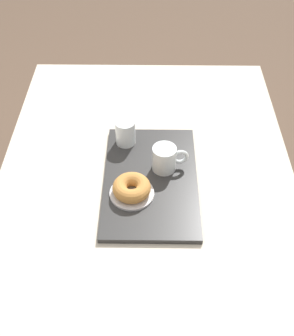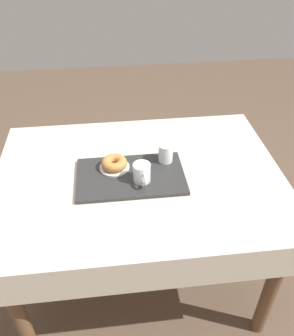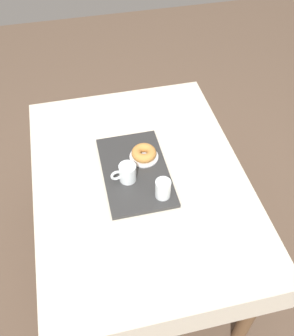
# 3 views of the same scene
# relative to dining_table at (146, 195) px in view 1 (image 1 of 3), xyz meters

# --- Properties ---
(ground_plane) EXTENTS (6.00, 6.00, 0.00)m
(ground_plane) POSITION_rel_dining_table_xyz_m (0.00, 0.00, -0.62)
(ground_plane) COLOR brown
(dining_table) EXTENTS (1.26, 0.93, 0.72)m
(dining_table) POSITION_rel_dining_table_xyz_m (0.00, 0.00, 0.00)
(dining_table) COLOR beige
(dining_table) RESTS_ON ground
(serving_tray) EXTENTS (0.46, 0.29, 0.02)m
(serving_tray) POSITION_rel_dining_table_xyz_m (0.04, 0.01, 0.11)
(serving_tray) COLOR #2D2D2D
(serving_tray) RESTS_ON dining_table
(tea_mug_left) EXTENTS (0.07, 0.11, 0.08)m
(tea_mug_left) POSITION_rel_dining_table_xyz_m (-0.01, 0.06, 0.16)
(tea_mug_left) COLOR white
(tea_mug_left) RESTS_ON serving_tray
(water_glass_near) EXTENTS (0.07, 0.07, 0.09)m
(water_glass_near) POSITION_rel_dining_table_xyz_m (-0.13, -0.07, 0.16)
(water_glass_near) COLOR white
(water_glass_near) RESTS_ON serving_tray
(donut_plate_left) EXTENTS (0.13, 0.13, 0.01)m
(donut_plate_left) POSITION_rel_dining_table_xyz_m (0.10, -0.04, 0.12)
(donut_plate_left) COLOR silver
(donut_plate_left) RESTS_ON serving_tray
(sugar_donut_left) EXTENTS (0.11, 0.11, 0.04)m
(sugar_donut_left) POSITION_rel_dining_table_xyz_m (0.10, -0.04, 0.15)
(sugar_donut_left) COLOR #BC7F3D
(sugar_donut_left) RESTS_ON donut_plate_left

